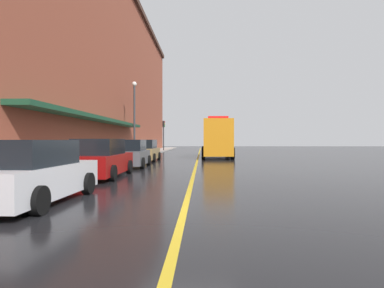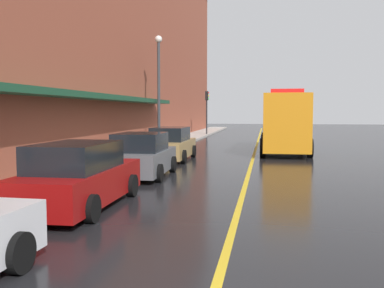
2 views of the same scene
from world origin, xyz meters
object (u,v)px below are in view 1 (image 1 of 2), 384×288
at_px(parked_car_3, 145,151).
at_px(parking_meter_1, 118,148).
at_px(parked_car_1, 101,159).
at_px(street_lamp_left, 134,110).
at_px(parked_car_0, 32,173).
at_px(utility_truck, 216,139).
at_px(parked_car_2, 130,154).
at_px(parking_meter_0, 35,156).
at_px(traffic_light_near, 164,130).

distance_m(parked_car_3, parking_meter_1, 3.32).
relative_size(parked_car_1, street_lamp_left, 0.71).
xyz_separation_m(parked_car_0, parked_car_1, (-0.08, 5.90, 0.02)).
height_order(parked_car_1, utility_truck, utility_truck).
xyz_separation_m(parked_car_0, parked_car_2, (0.01, 11.29, 0.01)).
relative_size(parked_car_2, parking_meter_0, 3.14).
bearing_deg(parked_car_3, utility_truck, -46.23).
bearing_deg(parked_car_3, traffic_light_near, 3.11).
relative_size(parked_car_3, traffic_light_near, 1.07).
xyz_separation_m(parking_meter_0, street_lamp_left, (-0.60, 19.31, 3.34)).
xyz_separation_m(parked_car_3, street_lamp_left, (-1.92, 5.22, 3.62)).
xyz_separation_m(parked_car_1, utility_truck, (5.74, 16.56, 0.94)).
relative_size(parked_car_1, utility_truck, 0.53).
bearing_deg(street_lamp_left, parked_car_0, -84.82).
bearing_deg(utility_truck, parked_car_1, -18.94).
height_order(parked_car_0, parked_car_3, parked_car_3).
xyz_separation_m(parked_car_3, utility_truck, (5.76, 5.53, 0.95)).
distance_m(parked_car_3, traffic_light_near, 22.80).
height_order(parked_car_0, parked_car_2, parked_car_2).
bearing_deg(traffic_light_near, utility_truck, -67.70).
relative_size(parked_car_0, street_lamp_left, 0.65).
bearing_deg(parking_meter_0, street_lamp_left, 91.78).
relative_size(utility_truck, parking_meter_0, 6.95).
distance_m(parked_car_0, parked_car_1, 5.90).
height_order(parked_car_1, parking_meter_1, parked_car_1).
xyz_separation_m(street_lamp_left, traffic_light_near, (0.66, 17.42, -1.24)).
bearing_deg(parking_meter_1, utility_truck, 50.43).
bearing_deg(parked_car_3, parking_meter_1, 156.47).
height_order(parked_car_0, traffic_light_near, traffic_light_near).
bearing_deg(parked_car_0, utility_truck, -12.63).
bearing_deg(traffic_light_near, parking_meter_0, -90.10).
bearing_deg(parked_car_1, parking_meter_1, 8.79).
bearing_deg(parked_car_2, traffic_light_near, 1.33).
height_order(parked_car_3, parking_meter_1, parked_car_3).
height_order(parking_meter_1, traffic_light_near, traffic_light_near).
xyz_separation_m(parked_car_3, parking_meter_1, (-1.32, -3.03, 0.28)).
relative_size(parking_meter_0, parking_meter_1, 1.00).
xyz_separation_m(utility_truck, street_lamp_left, (-7.68, -0.32, 2.68)).
relative_size(parked_car_3, street_lamp_left, 0.66).
height_order(parked_car_2, parking_meter_0, parked_car_2).
distance_m(utility_truck, traffic_light_near, 18.55).
distance_m(parked_car_3, utility_truck, 8.04).
xyz_separation_m(utility_truck, parking_meter_1, (-7.08, -8.56, -0.66)).
relative_size(parking_meter_0, street_lamp_left, 0.19).
bearing_deg(utility_truck, street_lamp_left, -87.46).
relative_size(parked_car_1, parked_car_2, 1.18).
relative_size(parked_car_0, parked_car_1, 0.92).
xyz_separation_m(parked_car_0, parking_meter_0, (-1.41, 2.84, 0.30)).
distance_m(parked_car_2, parked_car_3, 5.65).
xyz_separation_m(parked_car_2, parking_meter_0, (-1.42, -8.45, 0.29)).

